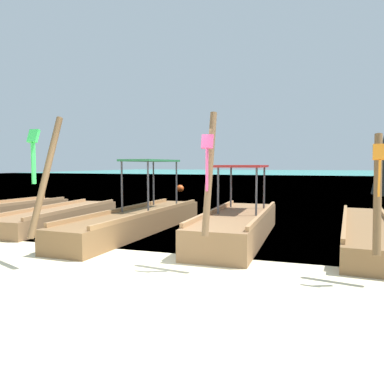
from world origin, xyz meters
TOP-DOWN VIEW (x-y plane):
  - ground at (0.00, 0.00)m, footprint 120.00×120.00m
  - sea_water at (0.00, 61.87)m, footprint 120.00×120.00m
  - longtail_boat_blue_ribbon at (-4.43, 4.23)m, footprint 1.56×5.89m
  - longtail_boat_green_ribbon at (-1.59, 3.90)m, footprint 1.46×7.15m
  - longtail_boat_pink_ribbon at (1.23, 3.75)m, footprint 1.37×5.62m
  - longtail_boat_orange_ribbon at (4.24, 4.36)m, footprint 1.59×6.71m
  - mooring_buoy_near at (-5.38, 17.71)m, footprint 0.50×0.50m

SIDE VIEW (x-z plane):
  - ground at x=0.00m, z-range 0.00..0.00m
  - sea_water at x=0.00m, z-range 0.00..0.00m
  - mooring_buoy_near at x=-5.38m, z-range 0.00..0.50m
  - longtail_boat_orange_ribbon at x=4.24m, z-range -0.93..1.44m
  - longtail_boat_blue_ribbon at x=-4.43m, z-range -1.10..1.62m
  - longtail_boat_green_ribbon at x=-1.59m, z-range -1.05..1.74m
  - longtail_boat_pink_ribbon at x=1.23m, z-range -1.03..1.78m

